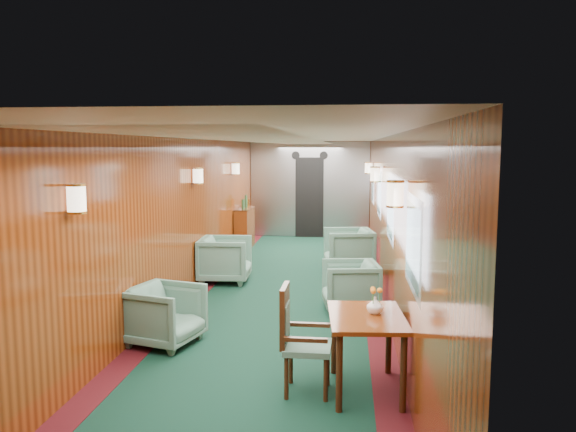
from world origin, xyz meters
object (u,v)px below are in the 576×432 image
(dining_table, at_px, (366,327))
(armchair_left_near, at_px, (165,315))
(side_chair, at_px, (297,335))
(armchair_left_far, at_px, (225,259))
(armchair_right_far, at_px, (349,250))
(armchair_right_near, at_px, (350,286))
(credenza, at_px, (245,227))

(dining_table, distance_m, armchair_left_near, 2.49)
(side_chair, height_order, armchair_left_far, side_chair)
(dining_table, bearing_deg, armchair_left_near, 151.04)
(armchair_left_far, bearing_deg, armchair_right_far, -65.03)
(armchair_left_near, height_order, armchair_left_far, armchair_left_far)
(side_chair, relative_size, armchair_left_far, 1.19)
(armchair_right_far, bearing_deg, armchair_left_far, -71.84)
(armchair_left_near, bearing_deg, armchair_right_far, -11.16)
(armchair_left_near, xyz_separation_m, armchair_right_near, (2.12, 1.59, 0.00))
(side_chair, xyz_separation_m, credenza, (-1.85, 7.33, -0.08))
(armchair_left_far, distance_m, armchair_right_far, 2.33)
(dining_table, bearing_deg, armchair_left_far, 114.16)
(dining_table, height_order, armchair_left_far, armchair_left_far)
(armchair_right_near, distance_m, armchair_right_far, 2.53)
(dining_table, bearing_deg, side_chair, -177.83)
(side_chair, distance_m, armchair_right_far, 5.25)
(credenza, relative_size, armchair_left_far, 1.41)
(dining_table, bearing_deg, credenza, 104.44)
(side_chair, bearing_deg, dining_table, 7.35)
(armchair_left_near, bearing_deg, armchair_left_far, 15.11)
(dining_table, xyz_separation_m, armchair_left_near, (-2.25, 1.03, -0.27))
(dining_table, xyz_separation_m, side_chair, (-0.63, -0.07, -0.07))
(armchair_left_near, xyz_separation_m, armchair_left_far, (0.03, 3.04, 0.04))
(dining_table, distance_m, armchair_left_far, 4.64)
(armchair_left_near, distance_m, armchair_left_far, 3.04)
(credenza, xyz_separation_m, armchair_left_far, (0.26, -3.18, -0.08))
(side_chair, relative_size, armchair_left_near, 1.33)
(side_chair, xyz_separation_m, armchair_left_near, (-1.62, 1.10, -0.20))
(armchair_right_far, bearing_deg, armchair_left_near, -36.46)
(credenza, xyz_separation_m, armchair_right_far, (2.32, -2.10, -0.08))
(side_chair, distance_m, armchair_right_near, 2.75)
(dining_table, relative_size, armchair_right_far, 1.19)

